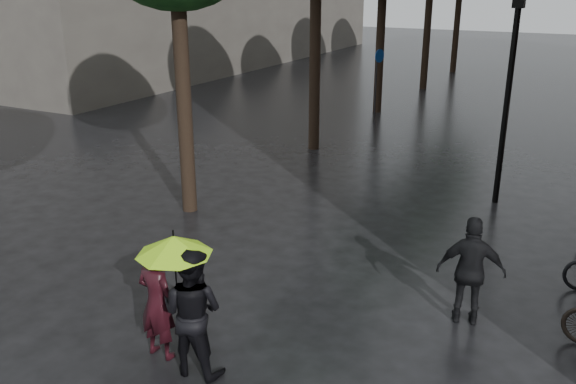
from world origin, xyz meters
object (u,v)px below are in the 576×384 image
Objects in this scene: person_burgundy at (157,302)px; lamp_post at (510,78)px; person_black at (193,312)px; pedestrian_walking at (471,271)px.

person_burgundy is 9.16m from lamp_post.
pedestrian_walking is (2.90, 2.90, -0.03)m from person_black.
person_burgundy is 4.53m from pedestrian_walking.
person_black is at bearing 176.59° from person_burgundy.
lamp_post reaches higher than pedestrian_walking.
pedestrian_walking is at bearing -140.07° from person_black.
person_burgundy is 0.35× the size of lamp_post.
pedestrian_walking is (3.53, 2.83, 0.03)m from person_burgundy.
pedestrian_walking is at bearing -84.30° from lamp_post.
person_black is 1.04× the size of pedestrian_walking.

